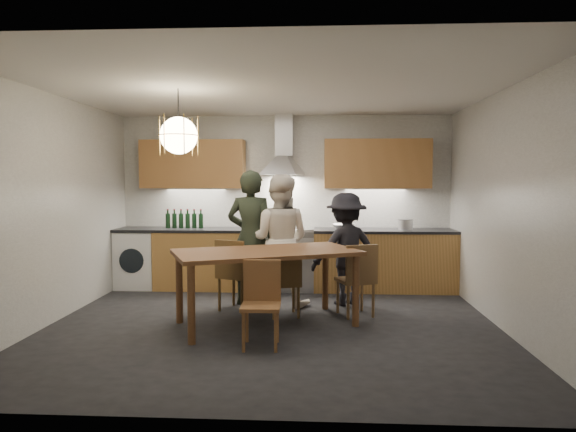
# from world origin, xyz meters

# --- Properties ---
(ground) EXTENTS (5.00, 5.00, 0.00)m
(ground) POSITION_xyz_m (0.00, 0.00, 0.00)
(ground) COLOR black
(ground) RESTS_ON ground
(room_shell) EXTENTS (5.02, 4.52, 2.61)m
(room_shell) POSITION_xyz_m (0.00, 0.00, 1.71)
(room_shell) COLOR silver
(room_shell) RESTS_ON ground
(counter_run) EXTENTS (5.00, 0.62, 0.90)m
(counter_run) POSITION_xyz_m (0.02, 1.95, 0.45)
(counter_run) COLOR tan
(counter_run) RESTS_ON ground
(range_stove) EXTENTS (0.90, 0.60, 0.92)m
(range_stove) POSITION_xyz_m (0.00, 1.94, 0.44)
(range_stove) COLOR silver
(range_stove) RESTS_ON ground
(wall_fixtures) EXTENTS (4.30, 0.54, 1.10)m
(wall_fixtures) POSITION_xyz_m (0.00, 2.07, 1.87)
(wall_fixtures) COLOR #B98147
(wall_fixtures) RESTS_ON ground
(pendant_lamp) EXTENTS (0.43, 0.43, 0.70)m
(pendant_lamp) POSITION_xyz_m (-1.00, -0.10, 2.10)
(pendant_lamp) COLOR black
(pendant_lamp) RESTS_ON ground
(dining_table) EXTENTS (2.22, 1.70, 0.84)m
(dining_table) POSITION_xyz_m (-0.07, 0.05, 0.74)
(dining_table) COLOR brown
(dining_table) RESTS_ON ground
(chair_back_left) EXTENTS (0.53, 0.53, 0.89)m
(chair_back_left) POSITION_xyz_m (-0.53, 0.62, 0.51)
(chair_back_left) COLOR brown
(chair_back_left) RESTS_ON ground
(chair_back_mid) EXTENTS (0.44, 0.44, 0.81)m
(chair_back_mid) POSITION_xyz_m (0.12, 0.36, 0.46)
(chair_back_mid) COLOR brown
(chair_back_mid) RESTS_ON ground
(chair_back_right) EXTENTS (0.50, 0.50, 0.87)m
(chair_back_right) POSITION_xyz_m (0.98, 0.43, 0.50)
(chair_back_right) COLOR brown
(chair_back_right) RESTS_ON ground
(chair_front) EXTENTS (0.38, 0.38, 0.83)m
(chair_front) POSITION_xyz_m (-0.05, -0.66, 0.48)
(chair_front) COLOR brown
(chair_front) RESTS_ON ground
(person_left) EXTENTS (0.70, 0.52, 1.75)m
(person_left) POSITION_xyz_m (-0.36, 0.99, 0.88)
(person_left) COLOR black
(person_left) RESTS_ON ground
(person_mid) EXTENTS (0.92, 0.77, 1.69)m
(person_mid) POSITION_xyz_m (0.01, 0.97, 0.85)
(person_mid) COLOR silver
(person_mid) RESTS_ON ground
(person_right) EXTENTS (1.08, 0.88, 1.46)m
(person_right) POSITION_xyz_m (0.87, 1.06, 0.73)
(person_right) COLOR black
(person_right) RESTS_ON ground
(mixing_bowl) EXTENTS (0.38, 0.38, 0.08)m
(mixing_bowl) POSITION_xyz_m (0.88, 1.88, 0.94)
(mixing_bowl) COLOR silver
(mixing_bowl) RESTS_ON counter_run
(stock_pot) EXTENTS (0.25, 0.25, 0.15)m
(stock_pot) POSITION_xyz_m (1.78, 1.92, 0.97)
(stock_pot) COLOR silver
(stock_pot) RESTS_ON counter_run
(wine_bottles) EXTENTS (0.57, 0.07, 0.28)m
(wine_bottles) POSITION_xyz_m (-1.50, 1.99, 1.04)
(wine_bottles) COLOR black
(wine_bottles) RESTS_ON counter_run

